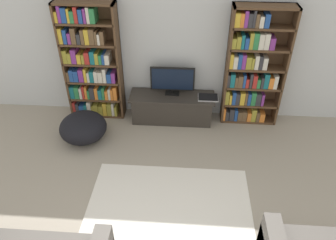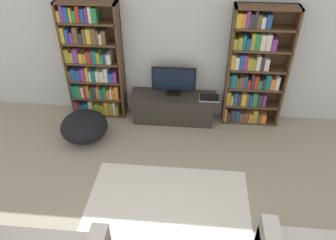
% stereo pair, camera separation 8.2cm
% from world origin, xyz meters
% --- Properties ---
extents(wall_back, '(8.80, 0.06, 2.60)m').
position_xyz_m(wall_back, '(0.00, 4.23, 1.30)').
color(wall_back, silver).
rests_on(wall_back, ground_plane).
extents(bookshelf_left, '(0.96, 0.30, 2.05)m').
position_xyz_m(bookshelf_left, '(-1.39, 4.05, 0.99)').
color(bookshelf_left, '#513823').
rests_on(bookshelf_left, ground_plane).
extents(bookshelf_right, '(0.96, 0.30, 2.05)m').
position_xyz_m(bookshelf_right, '(1.30, 4.05, 0.99)').
color(bookshelf_right, '#513823').
rests_on(bookshelf_right, ground_plane).
extents(tv_stand, '(1.47, 0.48, 0.50)m').
position_xyz_m(tv_stand, '(-0.00, 3.93, 0.25)').
color(tv_stand, '#332D28').
rests_on(tv_stand, ground_plane).
extents(television, '(0.75, 0.16, 0.50)m').
position_xyz_m(television, '(-0.00, 4.00, 0.77)').
color(television, black).
rests_on(television, tv_stand).
extents(laptop, '(0.34, 0.25, 0.03)m').
position_xyz_m(laptop, '(0.62, 3.89, 0.51)').
color(laptop, '#B7B7BC').
rests_on(laptop, tv_stand).
extents(area_rug, '(2.16, 1.47, 0.02)m').
position_xyz_m(area_rug, '(0.09, 1.94, 0.01)').
color(area_rug, white).
rests_on(area_rug, ground_plane).
extents(beanbag_ottoman, '(0.77, 0.77, 0.46)m').
position_xyz_m(beanbag_ottoman, '(-1.42, 3.28, 0.23)').
color(beanbag_ottoman, black).
rests_on(beanbag_ottoman, ground_plane).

